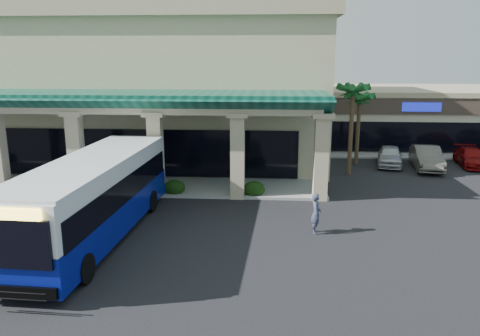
# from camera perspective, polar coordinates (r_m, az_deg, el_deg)

# --- Properties ---
(ground) EXTENTS (110.00, 110.00, 0.00)m
(ground) POSITION_cam_1_polar(r_m,az_deg,el_deg) (21.27, -5.37, -7.67)
(ground) COLOR black
(main_building) EXTENTS (30.80, 14.80, 11.35)m
(main_building) POSITION_cam_1_polar(r_m,az_deg,el_deg) (37.37, -13.99, 10.04)
(main_building) COLOR #BDB187
(main_building) RESTS_ON ground
(arcade) EXTENTS (30.00, 6.20, 5.70)m
(arcade) POSITION_cam_1_polar(r_m,az_deg,el_deg) (29.08, -19.11, 3.22)
(arcade) COLOR #0B4235
(arcade) RESTS_ON ground
(strip_mall) EXTENTS (22.50, 12.50, 4.90)m
(strip_mall) POSITION_cam_1_polar(r_m,az_deg,el_deg) (46.29, 22.44, 6.00)
(strip_mall) COLOR beige
(strip_mall) RESTS_ON ground
(palm_0) EXTENTS (2.40, 2.40, 6.60)m
(palm_0) POSITION_cam_1_polar(r_m,az_deg,el_deg) (31.32, 13.41, 5.11)
(palm_0) COLOR #155020
(palm_0) RESTS_ON ground
(palm_1) EXTENTS (2.40, 2.40, 5.80)m
(palm_1) POSITION_cam_1_polar(r_m,az_deg,el_deg) (34.48, 14.22, 5.13)
(palm_1) COLOR #155020
(palm_1) RESTS_ON ground
(broadleaf_tree) EXTENTS (2.60, 2.60, 4.81)m
(broadleaf_tree) POSITION_cam_1_polar(r_m,az_deg,el_deg) (39.16, 10.00, 5.56)
(broadleaf_tree) COLOR black
(broadleaf_tree) RESTS_ON ground
(transit_bus) EXTENTS (3.48, 12.61, 3.49)m
(transit_bus) POSITION_cam_1_polar(r_m,az_deg,el_deg) (20.86, -17.27, -3.61)
(transit_bus) COLOR navy
(transit_bus) RESTS_ON ground
(pedestrian) EXTENTS (0.50, 0.70, 1.82)m
(pedestrian) POSITION_cam_1_polar(r_m,az_deg,el_deg) (20.93, 9.25, -5.50)
(pedestrian) COLOR #373C53
(pedestrian) RESTS_ON ground
(car_silver) EXTENTS (2.53, 4.42, 1.42)m
(car_silver) POSITION_cam_1_polar(r_m,az_deg,el_deg) (35.13, 17.80, 1.41)
(car_silver) COLOR #BBBBBD
(car_silver) RESTS_ON ground
(car_white) EXTENTS (2.27, 5.00, 1.59)m
(car_white) POSITION_cam_1_polar(r_m,az_deg,el_deg) (34.90, 21.79, 1.16)
(car_white) COLOR #5F5951
(car_white) RESTS_ON ground
(car_red) EXTENTS (2.30, 4.56, 1.27)m
(car_red) POSITION_cam_1_polar(r_m,az_deg,el_deg) (37.21, 26.40, 1.17)
(car_red) COLOR maroon
(car_red) RESTS_ON ground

